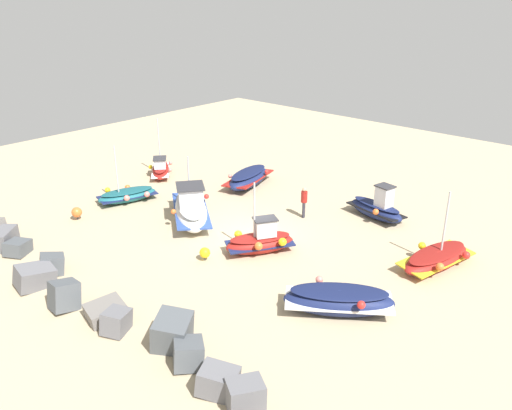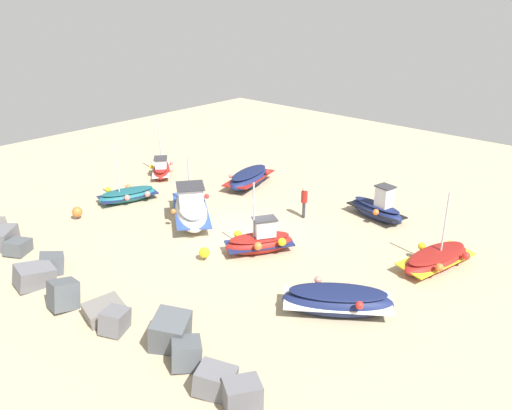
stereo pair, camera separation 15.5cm
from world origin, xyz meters
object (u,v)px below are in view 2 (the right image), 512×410
at_px(fishing_boat_4, 162,169).
at_px(fishing_boat_7, 191,208).
at_px(fishing_boat_1, 249,178).
at_px(person_walking, 304,200).
at_px(fishing_boat_5, 337,301).
at_px(fishing_boat_2, 128,195).
at_px(mooring_buoy_0, 204,253).
at_px(fishing_boat_0, 436,259).
at_px(fishing_boat_6, 377,208).
at_px(mooring_buoy_1, 77,212).
at_px(fishing_boat_3, 260,241).

relative_size(fishing_boat_4, fishing_boat_7, 0.73).
xyz_separation_m(fishing_boat_1, person_walking, (-5.21, 1.51, 0.44)).
bearing_deg(fishing_boat_5, fishing_boat_4, 126.29).
height_order(fishing_boat_2, mooring_buoy_0, fishing_boat_2).
height_order(fishing_boat_2, fishing_boat_7, fishing_boat_2).
relative_size(fishing_boat_0, fishing_boat_6, 1.19).
distance_m(fishing_boat_4, mooring_buoy_1, 7.44).
distance_m(fishing_boat_7, mooring_buoy_1, 5.75).
relative_size(fishing_boat_4, person_walking, 2.22).
bearing_deg(fishing_boat_1, fishing_boat_0, 66.10).
bearing_deg(fishing_boat_2, fishing_boat_1, -11.22).
bearing_deg(person_walking, fishing_boat_0, -33.28).
xyz_separation_m(fishing_boat_5, mooring_buoy_0, (6.41, 0.52, -0.15)).
bearing_deg(fishing_boat_6, person_walking, -128.37).
xyz_separation_m(fishing_boat_4, mooring_buoy_0, (-10.18, 5.70, -0.08)).
bearing_deg(fishing_boat_3, fishing_boat_4, 104.48).
xyz_separation_m(fishing_boat_3, person_walking, (0.89, -4.31, 0.40)).
xyz_separation_m(fishing_boat_0, mooring_buoy_0, (7.57, 6.07, -0.04)).
distance_m(fishing_boat_4, fishing_boat_6, 13.72).
xyz_separation_m(fishing_boat_5, person_walking, (6.06, -5.96, 0.42)).
distance_m(fishing_boat_0, mooring_buoy_1, 17.19).
height_order(fishing_boat_0, fishing_boat_5, fishing_boat_0).
height_order(mooring_buoy_0, mooring_buoy_1, mooring_buoy_1).
relative_size(fishing_boat_2, fishing_boat_4, 0.96).
bearing_deg(fishing_boat_2, fishing_boat_5, -78.29).
bearing_deg(fishing_boat_6, fishing_boat_0, -20.90).
relative_size(fishing_boat_2, fishing_boat_6, 1.03).
height_order(fishing_boat_0, person_walking, fishing_boat_0).
bearing_deg(fishing_boat_2, mooring_buoy_0, -85.70).
height_order(fishing_boat_2, fishing_boat_6, fishing_boat_2).
xyz_separation_m(mooring_buoy_0, mooring_buoy_1, (7.91, 1.39, 0.05)).
height_order(person_walking, mooring_buoy_1, person_walking).
height_order(fishing_boat_5, fishing_boat_7, fishing_boat_7).
relative_size(fishing_boat_7, mooring_buoy_1, 7.33).
relative_size(fishing_boat_0, mooring_buoy_0, 6.72).
relative_size(fishing_boat_1, fishing_boat_3, 1.23).
bearing_deg(fishing_boat_5, person_walking, 99.06).
relative_size(fishing_boat_1, mooring_buoy_0, 6.89).
height_order(fishing_boat_1, fishing_boat_5, fishing_boat_5).
relative_size(fishing_boat_6, mooring_buoy_1, 5.02).
bearing_deg(person_walking, fishing_boat_4, 154.26).
xyz_separation_m(fishing_boat_3, mooring_buoy_0, (1.25, 2.17, -0.17)).
bearing_deg(fishing_boat_0, fishing_boat_1, -86.52).
xyz_separation_m(fishing_boat_3, fishing_boat_6, (-1.93, -6.69, 0.02)).
bearing_deg(fishing_boat_3, mooring_buoy_0, -178.25).
bearing_deg(fishing_boat_1, person_walking, 58.74).
bearing_deg(fishing_boat_3, person_walking, 43.31).
bearing_deg(fishing_boat_7, fishing_boat_4, -169.76).
bearing_deg(mooring_buoy_1, fishing_boat_1, -108.05).
height_order(fishing_boat_4, fishing_boat_7, fishing_boat_4).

